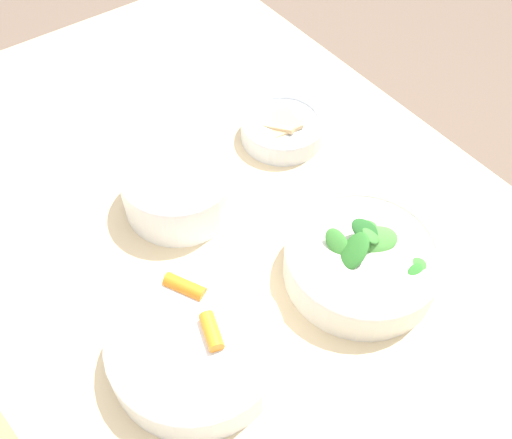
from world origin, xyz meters
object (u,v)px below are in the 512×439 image
Objects in this scene: bowl_greens at (363,261)px; bowl_beans_hotdog at (179,188)px; bowl_carrots at (196,345)px; bowl_cookies at (282,128)px.

bowl_beans_hotdog is at bearing 27.45° from bowl_greens.
bowl_carrots is 1.02× the size of bowl_greens.
bowl_greens is 0.27m from bowl_cookies.
bowl_greens is 1.53× the size of bowl_cookies.
bowl_carrots is at bearing 153.21° from bowl_beans_hotdog.
bowl_carrots is 1.28× the size of bowl_beans_hotdog.
bowl_cookies is (0.26, -0.07, -0.01)m from bowl_greens.
bowl_carrots is 0.38m from bowl_cookies.
bowl_cookies is (0.02, -0.19, -0.01)m from bowl_beans_hotdog.
bowl_greens is 0.26m from bowl_beans_hotdog.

